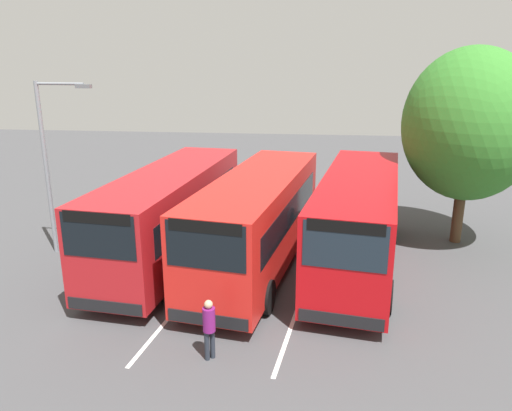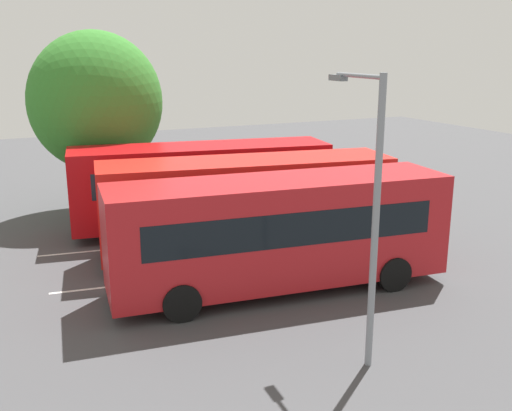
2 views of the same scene
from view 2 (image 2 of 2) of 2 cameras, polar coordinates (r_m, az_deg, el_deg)
name	(u,v)px [view 2 (image 2 of 2)]	position (r m, az deg, el deg)	size (l,w,h in m)	color
ground_plane	(242,253)	(21.26, -1.38, -4.61)	(67.37, 67.37, 0.00)	#424244
bus_far_left	(281,230)	(17.53, 2.41, -2.39)	(10.40, 3.58, 3.43)	#AD191E
bus_center_left	(248,203)	(20.62, -0.77, 0.27)	(10.46, 4.11, 3.43)	red
bus_center_right	(202,183)	(23.71, -5.21, 2.14)	(10.46, 4.09, 3.43)	#B70C11
pedestrian	(393,213)	(23.36, 13.12, -0.71)	(0.45, 0.45, 1.65)	#232833
street_lamp	(371,202)	(13.15, 11.05, 0.34)	(0.29, 2.22, 6.63)	gray
depot_tree	(96,102)	(26.68, -15.22, 9.65)	(5.73, 5.15, 7.91)	#4C3823
lane_stripe_outer_left	(264,269)	(19.70, 0.74, -6.20)	(13.55, 0.12, 0.01)	silver
lane_stripe_inner_left	(223,239)	(22.85, -3.21, -3.21)	(13.55, 0.12, 0.01)	silver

